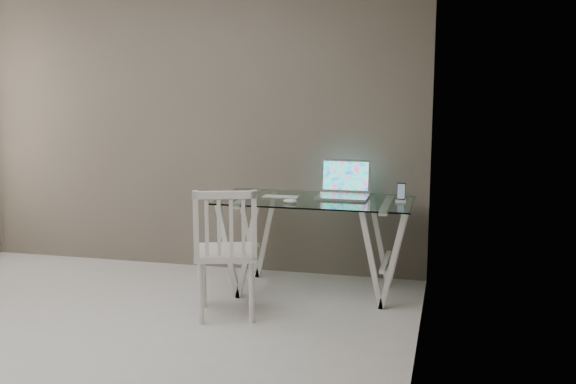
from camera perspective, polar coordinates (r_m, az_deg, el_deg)
name	(u,v)px	position (r m, az deg, el deg)	size (l,w,h in m)	color
room	(42,77)	(4.28, -18.85, 8.63)	(4.50, 4.52, 2.71)	beige
desk	(315,245)	(5.66, 2.18, -4.18)	(1.50, 0.70, 0.75)	silver
chair	(226,247)	(5.06, -4.93, -4.38)	(0.54, 0.54, 0.95)	silver
laptop	(344,188)	(5.70, 4.43, 0.33)	(0.40, 0.33, 0.28)	#BCBCC0
keyboard	(281,197)	(5.65, -0.57, -0.39)	(0.29, 0.13, 0.01)	silver
mouse	(290,201)	(5.42, 0.17, -0.72)	(0.10, 0.06, 0.03)	white
phone_dock	(401,197)	(5.53, 8.92, -0.37)	(0.08, 0.08, 0.14)	white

